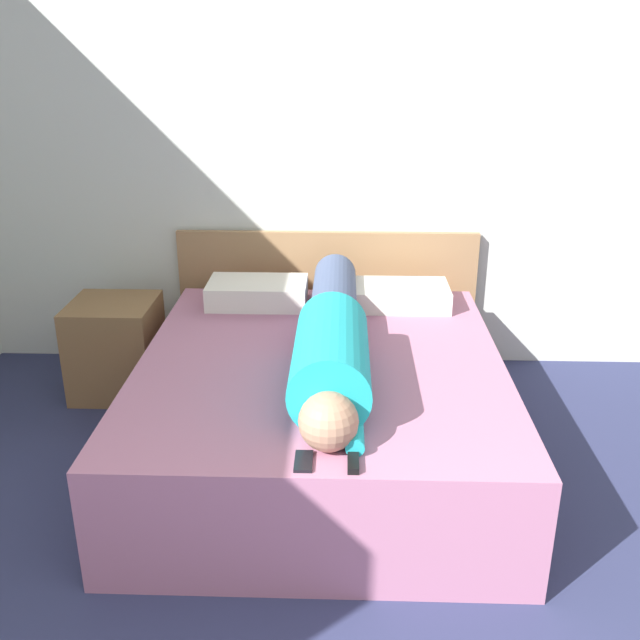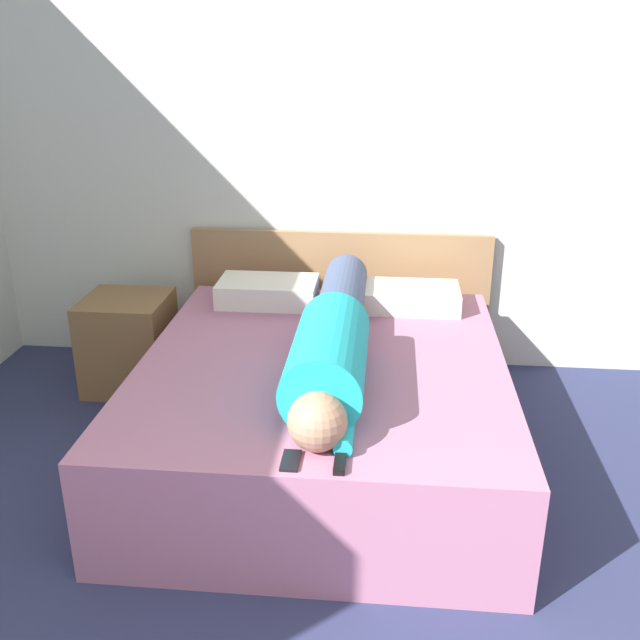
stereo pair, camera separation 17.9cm
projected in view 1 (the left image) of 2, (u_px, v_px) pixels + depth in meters
The scene contains 9 objects.
wall_back at pixel (363, 151), 4.10m from camera, with size 5.83×0.06×2.60m.
bed at pixel (321, 408), 3.40m from camera, with size 1.68×1.94×0.52m.
headboard at pixel (327, 298), 4.36m from camera, with size 1.80×0.04×0.84m.
nightstand at pixel (116, 347), 4.04m from camera, with size 0.47×0.46×0.54m.
person_lying at pixel (332, 338), 3.18m from camera, with size 0.32×1.81×0.32m.
pillow_near_headboard at pixel (258, 293), 3.97m from camera, with size 0.55×0.33×0.13m.
pillow_second at pixel (401, 295), 3.94m from camera, with size 0.52×0.33×0.12m.
tv_remote at pixel (353, 460), 2.49m from camera, with size 0.04×0.15×0.02m.
cell_phone at pixel (304, 461), 2.49m from camera, with size 0.06×0.13×0.01m.
Camera 1 is at (-0.10, -0.56, 1.90)m, focal length 40.00 mm.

